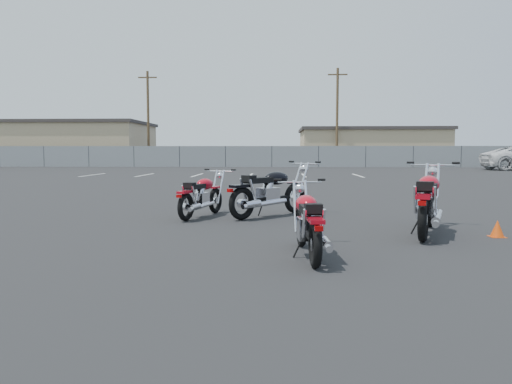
{
  "coord_description": "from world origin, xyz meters",
  "views": [
    {
      "loc": [
        0.59,
        -7.94,
        1.35
      ],
      "look_at": [
        0.2,
        0.6,
        0.65
      ],
      "focal_mm": 35.0,
      "sensor_mm": 36.0,
      "label": 1
    }
  ],
  "objects_px": {
    "motorcycle_front_red": "(202,196)",
    "motorcycle_rear_red": "(428,202)",
    "motorcycle_second_black": "(270,192)",
    "motorcycle_third_red": "(308,223)"
  },
  "relations": [
    {
      "from": "motorcycle_third_red",
      "to": "motorcycle_rear_red",
      "type": "relative_size",
      "value": 0.83
    },
    {
      "from": "motorcycle_front_red",
      "to": "motorcycle_second_black",
      "type": "distance_m",
      "value": 1.41
    },
    {
      "from": "motorcycle_second_black",
      "to": "motorcycle_third_red",
      "type": "bearing_deg",
      "value": -81.83
    },
    {
      "from": "motorcycle_second_black",
      "to": "motorcycle_rear_red",
      "type": "xyz_separation_m",
      "value": [
        2.61,
        -2.09,
        0.01
      ]
    },
    {
      "from": "motorcycle_second_black",
      "to": "motorcycle_front_red",
      "type": "bearing_deg",
      "value": -174.09
    },
    {
      "from": "motorcycle_third_red",
      "to": "motorcycle_rear_red",
      "type": "distance_m",
      "value": 2.74
    },
    {
      "from": "motorcycle_front_red",
      "to": "motorcycle_rear_red",
      "type": "bearing_deg",
      "value": -25.89
    },
    {
      "from": "motorcycle_second_black",
      "to": "motorcycle_rear_red",
      "type": "relative_size",
      "value": 0.85
    },
    {
      "from": "motorcycle_front_red",
      "to": "motorcycle_rear_red",
      "type": "distance_m",
      "value": 4.46
    },
    {
      "from": "motorcycle_second_black",
      "to": "motorcycle_rear_red",
      "type": "height_order",
      "value": "motorcycle_rear_red"
    }
  ]
}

